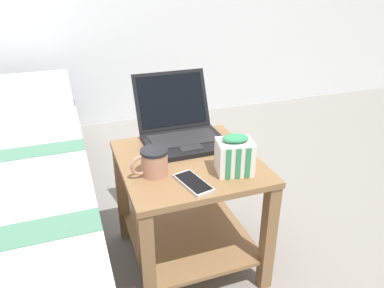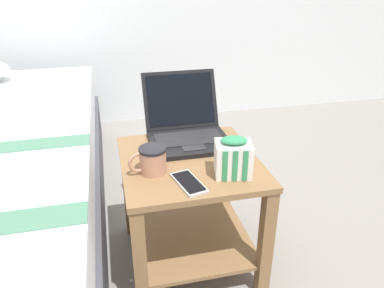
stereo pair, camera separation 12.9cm
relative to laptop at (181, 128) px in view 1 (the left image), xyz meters
name	(u,v)px [view 1 (the left image)]	position (x,y,z in m)	size (l,w,h in m)	color
ground_plane	(189,257)	(-0.03, -0.18, -0.51)	(8.00, 8.00, 0.00)	gray
bedside_table	(189,198)	(-0.03, -0.18, -0.22)	(0.49, 0.52, 0.46)	olive
laptop	(181,128)	(0.00, 0.00, 0.00)	(0.31, 0.35, 0.24)	black
mug_front_left	(154,161)	(-0.17, -0.24, 0.00)	(0.13, 0.09, 0.09)	tan
snack_bag	(235,155)	(0.09, -0.31, 0.01)	(0.14, 0.12, 0.14)	white
cell_phone	(193,183)	(-0.07, -0.34, -0.04)	(0.10, 0.16, 0.01)	#B7BABC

